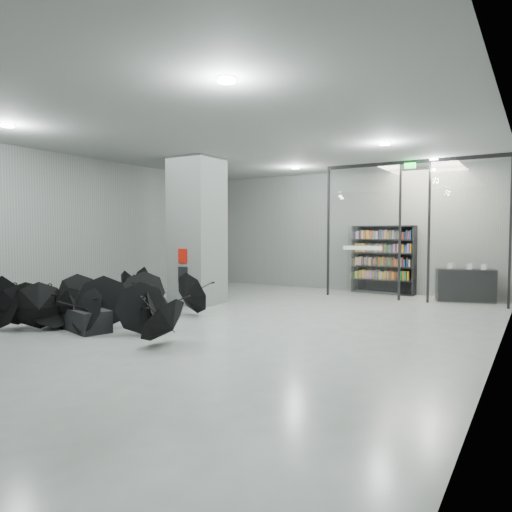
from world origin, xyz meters
The scene contains 10 objects.
room centered at (0.00, 0.00, 2.84)m, with size 14.00×14.02×4.01m.
column centered at (-2.50, 2.00, 2.00)m, with size 1.20×1.20×4.00m, color slate.
fire_cabinet centered at (-2.50, 1.38, 1.35)m, with size 0.28×0.04×0.38m, color #A50A07.
info_panel centered at (-2.50, 1.38, 0.85)m, with size 0.30×0.03×0.42m, color black.
exit_sign centered at (2.40, 5.30, 3.82)m, with size 0.30×0.06×0.15m, color #0CE533.
glass_partition centered at (2.39, 5.50, 2.18)m, with size 5.06×0.08×4.00m.
bench centered at (-2.30, -1.93, 0.22)m, with size 1.36×0.58×0.44m, color black.
bookshelf centered at (1.28, 6.75, 1.09)m, with size 1.98×0.40×2.18m, color black, non-canonical shape.
shop_counter centered at (3.76, 6.29, 0.46)m, with size 1.54×0.62×0.93m, color black.
umbrella_cluster centered at (-2.51, -1.26, 0.32)m, with size 5.29×4.30×1.31m.
Camera 1 is at (5.58, -8.10, 1.99)m, focal length 32.74 mm.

